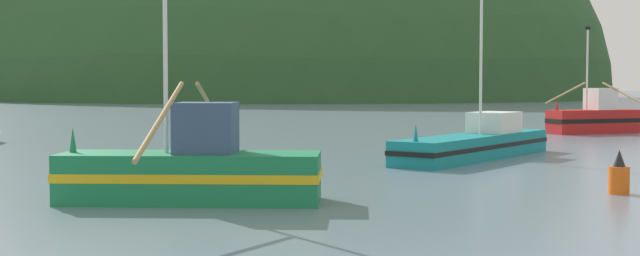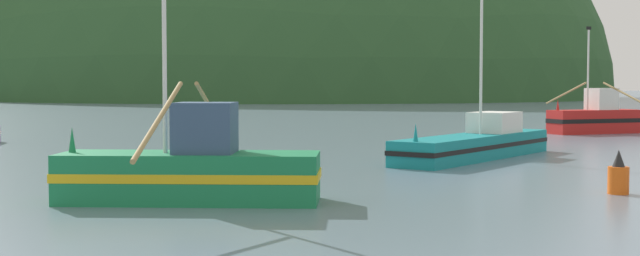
% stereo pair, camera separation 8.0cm
% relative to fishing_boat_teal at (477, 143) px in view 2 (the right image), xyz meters
% --- Properties ---
extents(hill_far_center, '(89.70, 71.76, 63.79)m').
position_rel_fishing_boat_teal_xyz_m(hill_far_center, '(10.05, 225.81, -0.64)').
color(hill_far_center, '#2D562D').
rests_on(hill_far_center, ground).
extents(hill_mid_right, '(134.29, 107.43, 103.85)m').
position_rel_fishing_boat_teal_xyz_m(hill_mid_right, '(-14.35, 142.19, -0.64)').
color(hill_mid_right, '#2D562D').
rests_on(hill_mid_right, ground).
extents(fishing_boat_teal, '(8.37, 10.49, 7.59)m').
position_rel_fishing_boat_teal_xyz_m(fishing_boat_teal, '(0.00, 0.00, 0.00)').
color(fishing_boat_teal, '#147F84').
rests_on(fishing_boat_teal, ground).
extents(fishing_boat_green, '(7.22, 11.82, 7.32)m').
position_rel_fishing_boat_teal_xyz_m(fishing_boat_green, '(-10.34, -13.55, 0.24)').
color(fishing_boat_green, '#197A47').
rests_on(fishing_boat_green, ground).
extents(fishing_boat_red, '(6.33, 9.44, 6.77)m').
position_rel_fishing_boat_teal_xyz_m(fishing_boat_red, '(10.85, 17.82, 0.36)').
color(fishing_boat_red, red).
rests_on(fishing_boat_red, ground).
extents(channel_buoy, '(0.61, 0.61, 1.30)m').
position_rel_fishing_boat_teal_xyz_m(channel_buoy, '(1.94, -11.87, -0.12)').
color(channel_buoy, '#E55914').
rests_on(channel_buoy, ground).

